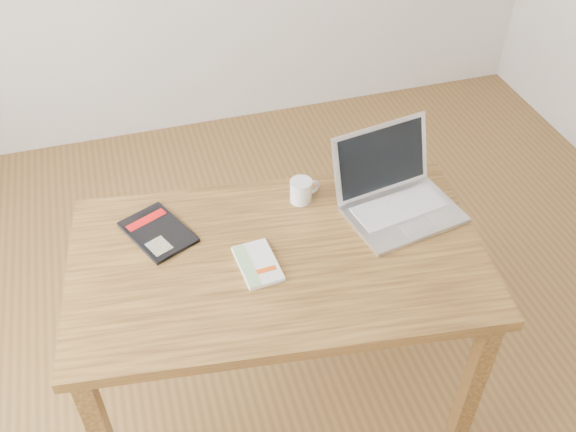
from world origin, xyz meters
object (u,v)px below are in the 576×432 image
object	(u,v)px
white_guidebook	(258,264)
desk	(278,275)
laptop	(396,194)
black_guidebook	(158,232)
coffee_mug	(302,190)

from	to	relation	value
white_guidebook	desk	bearing A→B (deg)	14.29
white_guidebook	laptop	xyz separation A→B (m)	(0.51, 0.14, 0.05)
black_guidebook	coffee_mug	size ratio (longest dim) A/B	2.60
white_guidebook	black_guidebook	distance (m)	0.36
laptop	coffee_mug	size ratio (longest dim) A/B	3.73
white_guidebook	black_guidebook	size ratio (longest dim) A/B	0.67
white_guidebook	coffee_mug	xyz separation A→B (m)	(0.22, 0.26, 0.04)
desk	laptop	distance (m)	0.48
black_guidebook	laptop	size ratio (longest dim) A/B	0.70
black_guidebook	white_guidebook	bearing A→B (deg)	-64.78
white_guidebook	black_guidebook	world-z (taller)	white_guidebook
desk	white_guidebook	xyz separation A→B (m)	(-0.07, -0.02, 0.10)
black_guidebook	desk	bearing A→B (deg)	-55.50
desk	black_guidebook	xyz separation A→B (m)	(-0.34, 0.21, 0.10)
laptop	coffee_mug	xyz separation A→B (m)	(-0.29, 0.12, -0.01)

